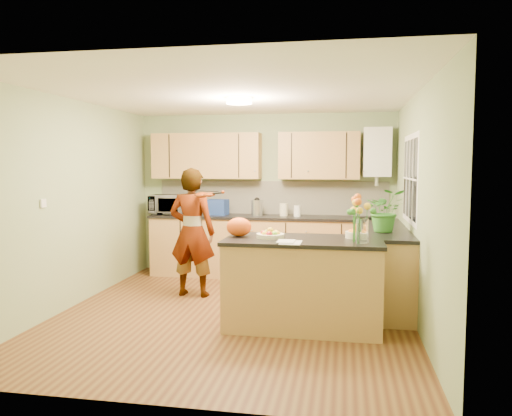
# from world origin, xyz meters

# --- Properties ---
(floor) EXTENTS (4.50, 4.50, 0.00)m
(floor) POSITION_xyz_m (0.00, 0.00, 0.00)
(floor) COLOR #542D18
(floor) RESTS_ON ground
(ceiling) EXTENTS (4.00, 4.50, 0.02)m
(ceiling) POSITION_xyz_m (0.00, 0.00, 2.50)
(ceiling) COLOR white
(ceiling) RESTS_ON wall_back
(wall_back) EXTENTS (4.00, 0.02, 2.50)m
(wall_back) POSITION_xyz_m (0.00, 2.25, 1.25)
(wall_back) COLOR #91A676
(wall_back) RESTS_ON floor
(wall_front) EXTENTS (4.00, 0.02, 2.50)m
(wall_front) POSITION_xyz_m (0.00, -2.25, 1.25)
(wall_front) COLOR #91A676
(wall_front) RESTS_ON floor
(wall_left) EXTENTS (0.02, 4.50, 2.50)m
(wall_left) POSITION_xyz_m (-2.00, 0.00, 1.25)
(wall_left) COLOR #91A676
(wall_left) RESTS_ON floor
(wall_right) EXTENTS (0.02, 4.50, 2.50)m
(wall_right) POSITION_xyz_m (2.00, 0.00, 1.25)
(wall_right) COLOR #91A676
(wall_right) RESTS_ON floor
(back_counter) EXTENTS (3.64, 0.62, 0.94)m
(back_counter) POSITION_xyz_m (0.10, 1.95, 0.47)
(back_counter) COLOR #B08546
(back_counter) RESTS_ON floor
(right_counter) EXTENTS (0.62, 2.24, 0.94)m
(right_counter) POSITION_xyz_m (1.70, 0.85, 0.47)
(right_counter) COLOR #B08546
(right_counter) RESTS_ON floor
(splashback) EXTENTS (3.60, 0.02, 0.52)m
(splashback) POSITION_xyz_m (0.10, 2.23, 1.20)
(splashback) COLOR #EDE6CD
(splashback) RESTS_ON back_counter
(upper_cabinets) EXTENTS (3.20, 0.34, 0.70)m
(upper_cabinets) POSITION_xyz_m (-0.18, 2.08, 1.85)
(upper_cabinets) COLOR #B08546
(upper_cabinets) RESTS_ON wall_back
(boiler) EXTENTS (0.40, 0.30, 0.86)m
(boiler) POSITION_xyz_m (1.70, 2.09, 1.90)
(boiler) COLOR white
(boiler) RESTS_ON wall_back
(window_right) EXTENTS (0.01, 1.30, 1.05)m
(window_right) POSITION_xyz_m (1.99, 0.60, 1.55)
(window_right) COLOR white
(window_right) RESTS_ON wall_right
(light_switch) EXTENTS (0.02, 0.09, 0.09)m
(light_switch) POSITION_xyz_m (-1.99, -0.60, 1.30)
(light_switch) COLOR white
(light_switch) RESTS_ON wall_left
(ceiling_lamp) EXTENTS (0.30, 0.30, 0.07)m
(ceiling_lamp) POSITION_xyz_m (0.00, 0.30, 2.46)
(ceiling_lamp) COLOR #FFEABF
(ceiling_lamp) RESTS_ON ceiling
(peninsula_island) EXTENTS (1.64, 0.84, 0.94)m
(peninsula_island) POSITION_xyz_m (0.82, -0.32, 0.47)
(peninsula_island) COLOR #B08546
(peninsula_island) RESTS_ON floor
(fruit_dish) EXTENTS (0.29, 0.29, 0.10)m
(fruit_dish) POSITION_xyz_m (0.47, -0.32, 0.98)
(fruit_dish) COLOR #EEE6BE
(fruit_dish) RESTS_ON peninsula_island
(orange_bowl) EXTENTS (0.23, 0.23, 0.14)m
(orange_bowl) POSITION_xyz_m (1.37, -0.17, 1.00)
(orange_bowl) COLOR #EEE6BE
(orange_bowl) RESTS_ON peninsula_island
(flower_vase) EXTENTS (0.29, 0.29, 0.53)m
(flower_vase) POSITION_xyz_m (1.42, -0.50, 1.30)
(flower_vase) COLOR silver
(flower_vase) RESTS_ON peninsula_island
(orange_bag) EXTENTS (0.28, 0.24, 0.21)m
(orange_bag) POSITION_xyz_m (0.12, -0.27, 1.05)
(orange_bag) COLOR #E34F12
(orange_bag) RESTS_ON peninsula_island
(papers) EXTENTS (0.21, 0.28, 0.01)m
(papers) POSITION_xyz_m (0.72, -0.62, 0.95)
(papers) COLOR silver
(papers) RESTS_ON peninsula_island
(violinist) EXTENTS (0.64, 0.44, 1.68)m
(violinist) POSITION_xyz_m (-0.71, 0.69, 0.84)
(violinist) COLOR #E5AC8C
(violinist) RESTS_ON floor
(violin) EXTENTS (0.58, 0.50, 0.14)m
(violin) POSITION_xyz_m (-0.51, 0.47, 1.34)
(violin) COLOR #581905
(violin) RESTS_ON violinist
(microwave) EXTENTS (0.55, 0.38, 0.30)m
(microwave) POSITION_xyz_m (-1.49, 1.93, 1.09)
(microwave) COLOR white
(microwave) RESTS_ON back_counter
(blue_box) EXTENTS (0.33, 0.26, 0.24)m
(blue_box) POSITION_xyz_m (-0.70, 1.98, 1.06)
(blue_box) COLOR navy
(blue_box) RESTS_ON back_counter
(kettle) EXTENTS (0.17, 0.17, 0.32)m
(kettle) POSITION_xyz_m (-0.08, 1.95, 1.07)
(kettle) COLOR silver
(kettle) RESTS_ON back_counter
(jar_cream) EXTENTS (0.16, 0.16, 0.19)m
(jar_cream) POSITION_xyz_m (0.33, 2.00, 1.03)
(jar_cream) COLOR #EEE6BE
(jar_cream) RESTS_ON back_counter
(jar_white) EXTENTS (0.13, 0.13, 0.16)m
(jar_white) POSITION_xyz_m (0.54, 1.94, 1.02)
(jar_white) COLOR white
(jar_white) RESTS_ON back_counter
(potted_plant) EXTENTS (0.48, 0.42, 0.50)m
(potted_plant) POSITION_xyz_m (1.70, 0.39, 1.19)
(potted_plant) COLOR #337C29
(potted_plant) RESTS_ON right_counter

